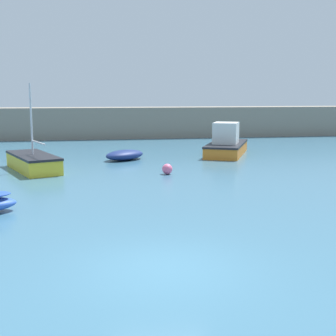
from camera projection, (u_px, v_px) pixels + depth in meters
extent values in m
cube|color=#38667F|center=(163.00, 272.00, 10.99)|extent=(120.00, 120.00, 0.20)
cube|color=gray|center=(107.00, 123.00, 42.59)|extent=(61.34, 3.01, 2.78)
cube|color=orange|center=(226.00, 150.00, 31.14)|extent=(4.34, 6.13, 0.67)
cube|color=black|center=(227.00, 144.00, 31.07)|extent=(4.43, 6.25, 0.12)
cube|color=silver|center=(226.00, 134.00, 30.55)|extent=(2.13, 2.25, 1.49)
ellipsoid|color=navy|center=(125.00, 155.00, 28.61)|extent=(3.04, 2.78, 0.62)
cube|color=yellow|center=(33.00, 163.00, 24.74)|extent=(3.34, 5.08, 0.75)
cube|color=black|center=(33.00, 155.00, 24.67)|extent=(3.41, 5.18, 0.12)
cylinder|color=silver|center=(31.00, 120.00, 24.37)|extent=(0.10, 0.10, 3.82)
cylinder|color=silver|center=(38.00, 143.00, 23.55)|extent=(0.93, 2.20, 0.08)
sphere|color=#EA668C|center=(167.00, 169.00, 23.61)|extent=(0.53, 0.53, 0.53)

